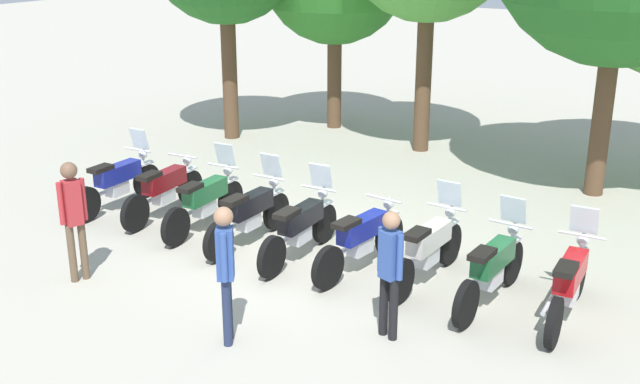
{
  "coord_description": "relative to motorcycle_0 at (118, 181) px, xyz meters",
  "views": [
    {
      "loc": [
        5.67,
        -9.37,
        4.81
      ],
      "look_at": [
        0.0,
        0.5,
        0.9
      ],
      "focal_mm": 42.9,
      "sensor_mm": 36.0,
      "label": 1
    }
  ],
  "objects": [
    {
      "name": "motorcycle_4",
      "position": [
        4.02,
        -0.26,
        0.0
      ],
      "size": [
        0.62,
        2.19,
        1.37
      ],
      "rotation": [
        0.0,
        0.0,
        1.57
      ],
      "color": "black",
      "rests_on": "ground_plane"
    },
    {
      "name": "motorcycle_3",
      "position": [
        3.01,
        -0.18,
        0.0
      ],
      "size": [
        0.62,
        2.19,
        1.37
      ],
      "rotation": [
        0.0,
        0.0,
        1.54
      ],
      "color": "black",
      "rests_on": "ground_plane"
    },
    {
      "name": "person_2",
      "position": [
        4.57,
        -2.89,
        0.53
      ],
      "size": [
        0.32,
        0.38,
        1.77
      ],
      "rotation": [
        0.0,
        0.0,
        0.56
      ],
      "color": "#232D4C",
      "rests_on": "ground_plane"
    },
    {
      "name": "motorcycle_8",
      "position": [
        8.03,
        -0.2,
        0.0
      ],
      "size": [
        0.62,
        2.19,
        1.37
      ],
      "rotation": [
        0.0,
        0.0,
        1.59
      ],
      "color": "black",
      "rests_on": "ground_plane"
    },
    {
      "name": "person_1",
      "position": [
        1.65,
        -2.53,
        0.54
      ],
      "size": [
        0.31,
        0.4,
        1.78
      ],
      "rotation": [
        0.0,
        0.0,
        2.74
      ],
      "color": "brown",
      "rests_on": "ground_plane"
    },
    {
      "name": "motorcycle_6",
      "position": [
        6.03,
        -0.07,
        0.0
      ],
      "size": [
        0.62,
        2.19,
        1.37
      ],
      "rotation": [
        0.0,
        0.0,
        1.49
      ],
      "color": "black",
      "rests_on": "ground_plane"
    },
    {
      "name": "motorcycle_1",
      "position": [
        1.0,
        0.09,
        -0.01
      ],
      "size": [
        0.62,
        2.19,
        0.99
      ],
      "rotation": [
        0.0,
        0.0,
        1.62
      ],
      "color": "black",
      "rests_on": "ground_plane"
    },
    {
      "name": "motorcycle_0",
      "position": [
        0.0,
        0.0,
        0.0
      ],
      "size": [
        0.62,
        2.19,
        1.37
      ],
      "rotation": [
        0.0,
        0.0,
        1.57
      ],
      "color": "black",
      "rests_on": "ground_plane"
    },
    {
      "name": "ground_plane",
      "position": [
        4.02,
        -0.17,
        -0.52
      ],
      "size": [
        80.0,
        80.0,
        0.0
      ],
      "primitive_type": "plane",
      "color": "#ADA899"
    },
    {
      "name": "motorcycle_2",
      "position": [
        2.01,
        -0.04,
        0.0
      ],
      "size": [
        0.62,
        2.19,
        1.37
      ],
      "rotation": [
        0.0,
        0.0,
        1.6
      ],
      "color": "black",
      "rests_on": "ground_plane"
    },
    {
      "name": "motorcycle_7",
      "position": [
        7.03,
        -0.28,
        0.0
      ],
      "size": [
        0.62,
        2.19,
        1.37
      ],
      "rotation": [
        0.0,
        0.0,
        1.49
      ],
      "color": "black",
      "rests_on": "ground_plane"
    },
    {
      "name": "motorcycle_5",
      "position": [
        5.03,
        -0.2,
        -0.01
      ],
      "size": [
        0.69,
        2.18,
        0.99
      ],
      "rotation": [
        0.0,
        0.0,
        1.42
      ],
      "color": "black",
      "rests_on": "ground_plane"
    },
    {
      "name": "person_0",
      "position": [
        6.22,
        -1.8,
        0.45
      ],
      "size": [
        0.4,
        0.28,
        1.67
      ],
      "rotation": [
        0.0,
        0.0,
        4.37
      ],
      "color": "black",
      "rests_on": "ground_plane"
    }
  ]
}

